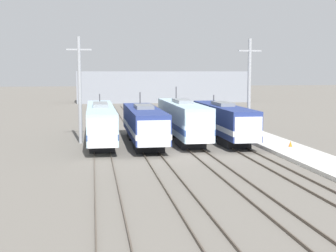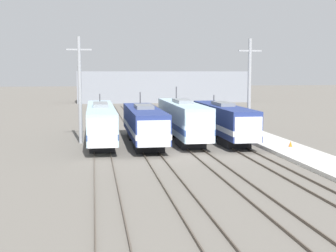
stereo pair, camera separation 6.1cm
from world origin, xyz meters
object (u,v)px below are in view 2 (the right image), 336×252
at_px(locomotive_center_right, 183,120).
at_px(catenary_tower_right, 249,88).
at_px(locomotive_far_left, 101,122).
at_px(catenary_tower_left, 80,89).
at_px(locomotive_far_right, 224,121).
at_px(traffic_cone, 291,144).
at_px(locomotive_center_left, 144,124).

distance_m(locomotive_center_right, catenary_tower_right, 8.00).
height_order(locomotive_far_left, locomotive_center_right, locomotive_center_right).
xyz_separation_m(catenary_tower_left, catenary_tower_right, (17.92, 0.00, 0.00)).
distance_m(locomotive_far_right, catenary_tower_right, 4.60).
bearing_deg(locomotive_center_right, locomotive_far_left, 178.26).
height_order(catenary_tower_left, catenary_tower_right, same).
bearing_deg(traffic_cone, locomotive_far_right, 123.90).
relative_size(locomotive_far_right, catenary_tower_right, 1.58).
distance_m(catenary_tower_left, catenary_tower_right, 17.92).
height_order(locomotive_center_right, catenary_tower_right, catenary_tower_right).
bearing_deg(locomotive_far_right, traffic_cone, -56.10).
relative_size(locomotive_far_right, catenary_tower_left, 1.58).
bearing_deg(locomotive_center_left, traffic_cone, -22.54).
height_order(locomotive_center_left, catenary_tower_right, catenary_tower_right).
distance_m(locomotive_far_left, catenary_tower_left, 4.02).
bearing_deg(catenary_tower_right, locomotive_far_left, -179.91).
relative_size(locomotive_center_right, catenary_tower_left, 1.58).
relative_size(locomotive_center_left, catenary_tower_left, 1.51).
xyz_separation_m(locomotive_far_left, catenary_tower_right, (15.87, 0.03, 3.46)).
relative_size(locomotive_center_left, traffic_cone, 29.19).
distance_m(locomotive_far_left, locomotive_center_right, 8.60).
bearing_deg(catenary_tower_right, catenary_tower_left, 180.00).
height_order(catenary_tower_right, traffic_cone, catenary_tower_right).
bearing_deg(locomotive_center_left, locomotive_center_right, 21.17).
bearing_deg(locomotive_far_left, locomotive_center_left, -24.14).
relative_size(locomotive_far_left, catenary_tower_left, 1.82).
xyz_separation_m(locomotive_center_right, catenary_tower_right, (7.27, 0.29, 3.32)).
bearing_deg(locomotive_center_right, traffic_cone, -38.80).
distance_m(locomotive_center_left, traffic_cone, 14.33).
bearing_deg(locomotive_center_left, catenary_tower_left, 162.92).
height_order(locomotive_center_left, traffic_cone, locomotive_center_left).
bearing_deg(catenary_tower_right, locomotive_center_left, -170.42).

